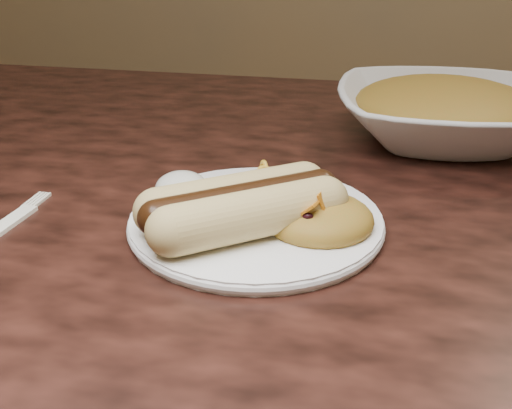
# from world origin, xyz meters

# --- Properties ---
(table) EXTENTS (1.60, 0.90, 0.75)m
(table) POSITION_xyz_m (0.00, 0.00, 0.66)
(table) COLOR #431E16
(table) RESTS_ON floor
(plate) EXTENTS (0.29, 0.29, 0.01)m
(plate) POSITION_xyz_m (0.06, -0.10, 0.76)
(plate) COLOR white
(plate) RESTS_ON table
(hotdog) EXTENTS (0.14, 0.15, 0.04)m
(hotdog) POSITION_xyz_m (0.06, -0.13, 0.78)
(hotdog) COLOR #D2B972
(hotdog) RESTS_ON plate
(mac_and_cheese) EXTENTS (0.09, 0.09, 0.03)m
(mac_and_cheese) POSITION_xyz_m (0.07, -0.05, 0.78)
(mac_and_cheese) COLOR yellow
(mac_and_cheese) RESTS_ON plate
(sour_cream) EXTENTS (0.05, 0.05, 0.03)m
(sour_cream) POSITION_xyz_m (-0.01, -0.08, 0.78)
(sour_cream) COLOR silver
(sour_cream) RESTS_ON plate
(taco_salad) EXTENTS (0.09, 0.09, 0.04)m
(taco_salad) POSITION_xyz_m (0.12, -0.11, 0.78)
(taco_salad) COLOR #D54314
(taco_salad) RESTS_ON plate
(serving_bowl) EXTENTS (0.29, 0.29, 0.06)m
(serving_bowl) POSITION_xyz_m (0.24, 0.17, 0.78)
(serving_bowl) COLOR white
(serving_bowl) RESTS_ON table
(bowl_filling) EXTENTS (0.26, 0.26, 0.05)m
(bowl_filling) POSITION_xyz_m (0.24, 0.17, 0.80)
(bowl_filling) COLOR #D54314
(bowl_filling) RESTS_ON serving_bowl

